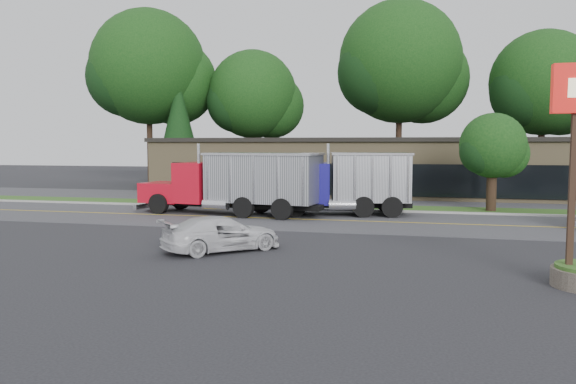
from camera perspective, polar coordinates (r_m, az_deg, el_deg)
name	(u,v)px	position (r m, az deg, el deg)	size (l,w,h in m)	color
ground	(244,252)	(20.10, -4.46, -6.14)	(140.00, 140.00, 0.00)	#2F2F34
road	(298,219)	(28.69, 1.05, -2.80)	(60.00, 8.00, 0.02)	#58585D
center_line	(298,219)	(28.69, 1.05, -2.80)	(60.00, 0.12, 0.01)	gold
curb	(314,210)	(32.77, 2.62, -1.85)	(60.00, 0.30, 0.12)	#9E9E99
grass_verge	(319,207)	(34.53, 3.18, -1.50)	(60.00, 3.40, 0.03)	#2D6221
far_parking	(332,199)	(39.43, 4.46, -0.71)	(60.00, 7.00, 0.02)	#58585D
strip_mall	(369,167)	(45.00, 8.19, 2.50)	(32.00, 12.00, 4.00)	#927E59
tree_far_a	(151,73)	(57.54, -13.76, 11.69)	(11.85, 11.15, 16.91)	#382619
tree_far_b	(254,99)	(55.41, -3.42, 9.45)	(9.07, 8.53, 12.93)	#382619
tree_far_c	(402,68)	(53.40, 11.50, 12.24)	(11.82, 11.13, 16.86)	#382619
tree_far_d	(545,88)	(53.07, 24.63, 9.58)	(9.43, 8.88, 13.46)	#382619
evergreen_left	(179,126)	(53.56, -11.04, 6.63)	(4.45, 4.45, 10.11)	#382619
tree_verge	(494,149)	(34.06, 20.17, 4.13)	(3.93, 3.70, 5.61)	#382619
dump_truck_red	(239,182)	(30.38, -4.95, 1.05)	(10.51, 3.80, 3.36)	black
dump_truck_blue	(352,182)	(30.52, 6.49, 1.02)	(7.41, 3.88, 3.36)	black
rally_car	(222,234)	(20.35, -6.76, -4.22)	(1.76, 4.33, 1.26)	silver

